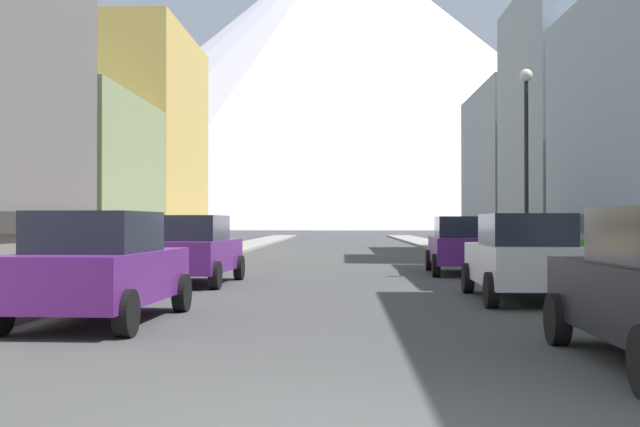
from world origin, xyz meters
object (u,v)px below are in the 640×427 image
(car_left_1, at_px, (193,250))
(car_right_2, at_px, (462,245))
(car_left_0, at_px, (100,267))
(potted_plant_0, at_px, (582,255))
(pedestrian_0, at_px, (612,252))
(car_right_1, at_px, (524,257))
(streetlamp_right, at_px, (526,139))

(car_left_1, distance_m, car_right_2, 8.83)
(car_left_0, distance_m, potted_plant_0, 15.40)
(car_left_0, distance_m, pedestrian_0, 11.71)
(car_left_0, relative_size, car_left_1, 1.00)
(potted_plant_0, relative_size, pedestrian_0, 0.58)
(car_right_1, xyz_separation_m, car_right_2, (-0.00, 8.67, 0.00))
(potted_plant_0, distance_m, pedestrian_0, 5.02)
(car_right_1, height_order, car_right_2, same)
(car_left_1, relative_size, car_right_1, 1.01)
(pedestrian_0, bearing_deg, car_right_2, 110.31)
(car_left_0, bearing_deg, car_right_2, 58.99)
(car_left_0, height_order, car_right_2, same)
(car_right_2, distance_m, streetlamp_right, 3.96)
(car_left_1, height_order, potted_plant_0, car_left_1)
(car_right_2, height_order, streetlamp_right, streetlamp_right)
(car_left_0, relative_size, car_right_2, 1.00)
(car_left_0, height_order, car_right_1, same)
(car_left_0, height_order, pedestrian_0, pedestrian_0)
(car_left_1, height_order, pedestrian_0, pedestrian_0)
(car_right_1, bearing_deg, pedestrian_0, 39.77)
(potted_plant_0, bearing_deg, pedestrian_0, -98.61)
(streetlamp_right, bearing_deg, car_right_1, -102.99)
(car_left_1, relative_size, pedestrian_0, 2.66)
(car_right_1, height_order, streetlamp_right, streetlamp_right)
(car_left_0, xyz_separation_m, car_right_1, (7.60, 3.98, 0.00))
(streetlamp_right, bearing_deg, potted_plant_0, 9.28)
(car_left_0, distance_m, streetlamp_right, 14.42)
(streetlamp_right, bearing_deg, car_right_2, 128.66)
(car_right_1, relative_size, streetlamp_right, 0.76)
(potted_plant_0, xyz_separation_m, streetlamp_right, (-1.65, -0.27, 3.32))
(car_right_1, bearing_deg, car_right_2, 90.01)
(car_left_1, bearing_deg, car_left_0, -90.00)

